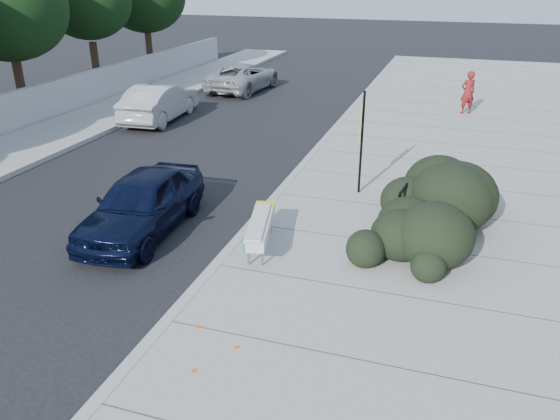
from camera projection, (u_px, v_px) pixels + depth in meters
The scene contains 15 objects.
ground at pixel (216, 271), 11.00m from camera, with size 120.00×120.00×0.00m, color black.
sidewalk_near at pixel (501, 207), 13.74m from camera, with size 11.20×50.00×0.15m, color gray.
sidewalk_far at pixel (14, 151), 18.01m from camera, with size 3.00×50.00×0.15m, color gray.
curb_near at pixel (289, 182), 15.32m from camera, with size 0.22×50.00×0.17m, color #9E9E99.
curb_far at pixel (52, 155), 17.58m from camera, with size 0.22×50.00×0.17m, color #9E9E99.
tree_far_d at pixel (6, 9), 20.66m from camera, with size 4.60×4.60×6.16m.
tree_far_e at pixel (87, 2), 25.01m from camera, with size 4.00×4.00×5.90m.
bench at pixel (260, 226), 11.44m from camera, with size 0.86×2.13×0.63m.
bike_rack at pixel (402, 204), 12.16m from camera, with size 0.15×0.71×1.03m.
sign_post at pixel (361, 137), 13.87m from camera, with size 0.12×0.31×2.69m.
hedge at pixel (428, 196), 12.04m from camera, with size 2.26×4.51×1.69m, color black.
sedan_navy at pixel (142, 203), 12.40m from camera, with size 1.66×4.12×1.40m, color black.
wagon_silver at pixel (160, 102), 21.65m from camera, with size 1.54×4.42×1.45m, color #AEAEB3.
suv_silver at pixel (243, 77), 26.99m from camera, with size 2.24×4.85×1.35m, color #A6A8AC.
pedestrian at pixel (468, 92), 22.02m from camera, with size 0.62×0.41×1.71m, color maroon.
Camera 1 is at (4.19, -8.69, 5.59)m, focal length 35.00 mm.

